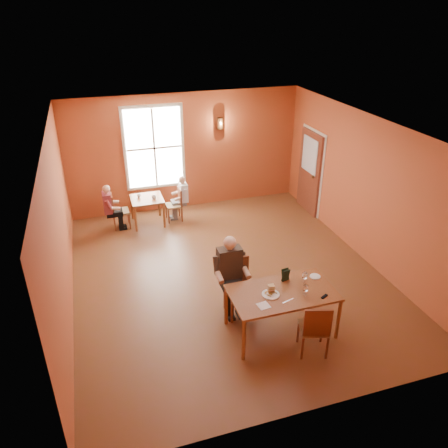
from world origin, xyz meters
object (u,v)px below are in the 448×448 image
object	(u,v)px
diner_white	(174,200)
chair_diner_maroon	(121,211)
chair_empty	(314,327)
diner_maroon	(119,206)
chair_diner_white	(174,205)
main_table	(281,312)
diner_main	(240,282)
chair_diner_main	(240,289)
second_table	(148,211)

from	to	relation	value
diner_white	chair_diner_maroon	size ratio (longest dim) A/B	1.22
chair_empty	diner_maroon	distance (m)	5.78
chair_empty	chair_diner_maroon	xyz separation A→B (m)	(-2.44, 5.22, -0.04)
chair_diner_white	diner_maroon	size ratio (longest dim) A/B	0.75
main_table	chair_empty	xyz separation A→B (m)	(0.29, -0.57, 0.08)
diner_main	chair_diner_maroon	bearing A→B (deg)	-67.66
chair_empty	main_table	bearing A→B (deg)	132.93
chair_diner_main	chair_diner_white	distance (m)	4.01
chair_diner_main	diner_maroon	bearing A→B (deg)	-67.14
second_table	chair_diner_white	bearing A→B (deg)	0.00
chair_diner_white	chair_diner_maroon	bearing A→B (deg)	90.00
chair_diner_maroon	diner_maroon	world-z (taller)	diner_maroon
main_table	chair_diner_white	bearing A→B (deg)	100.42
main_table	diner_white	world-z (taller)	diner_white
chair_diner_main	chair_diner_maroon	world-z (taller)	chair_diner_main
second_table	diner_maroon	bearing A→B (deg)	180.00
diner_main	second_table	world-z (taller)	diner_main
chair_diner_white	chair_diner_maroon	distance (m)	1.30
main_table	second_table	xyz separation A→B (m)	(-1.50, 4.65, -0.06)
chair_diner_white	chair_diner_maroon	size ratio (longest dim) A/B	0.95
diner_white	diner_maroon	distance (m)	1.36
main_table	chair_diner_maroon	size ratio (longest dim) A/B	1.94
diner_white	main_table	bearing A→B (deg)	-169.93
second_table	chair_diner_white	world-z (taller)	chair_diner_white
diner_main	chair_diner_maroon	size ratio (longest dim) A/B	1.57
chair_diner_main	diner_maroon	distance (m)	4.34
diner_main	diner_maroon	world-z (taller)	diner_main
chair_diner_main	second_table	bearing A→B (deg)	-75.89
chair_diner_main	main_table	bearing A→B (deg)	127.57
chair_diner_white	chair_diner_maroon	xyz separation A→B (m)	(-1.30, 0.00, 0.02)
chair_empty	diner_maroon	world-z (taller)	diner_maroon
diner_maroon	chair_empty	bearing A→B (deg)	25.36
diner_main	chair_diner_maroon	distance (m)	4.36
diner_main	second_table	bearing A→B (deg)	-75.99
second_table	chair_diner_maroon	bearing A→B (deg)	180.00
second_table	diner_main	bearing A→B (deg)	-75.99
diner_main	diner_maroon	bearing A→B (deg)	-67.30
diner_main	main_table	bearing A→B (deg)	128.88
chair_diner_white	main_table	bearing A→B (deg)	-169.58
chair_empty	chair_diner_maroon	distance (m)	5.76
chair_diner_white	diner_white	distance (m)	0.12
diner_main	chair_diner_white	bearing A→B (deg)	-84.96
main_table	chair_diner_main	world-z (taller)	chair_diner_main
main_table	diner_maroon	distance (m)	5.14
main_table	second_table	distance (m)	4.89
main_table	diner_maroon	xyz separation A→B (m)	(-2.18, 4.65, 0.16)
second_table	chair_diner_main	bearing A→B (deg)	-75.89
diner_maroon	diner_main	bearing A→B (deg)	22.70
main_table	chair_diner_maroon	xyz separation A→B (m)	(-2.15, 4.65, 0.04)
chair_diner_main	diner_maroon	world-z (taller)	diner_maroon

